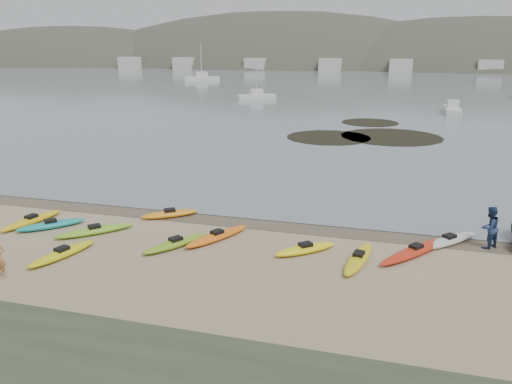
% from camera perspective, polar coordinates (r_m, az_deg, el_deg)
% --- Properties ---
extents(ground, '(600.00, 600.00, 0.00)m').
position_cam_1_polar(ground, '(25.83, 0.00, -3.19)').
color(ground, tan).
rests_on(ground, ground).
extents(wet_sand, '(60.00, 60.00, 0.00)m').
position_cam_1_polar(wet_sand, '(25.56, -0.18, -3.40)').
color(wet_sand, brown).
rests_on(wet_sand, ground).
extents(water, '(1200.00, 1200.00, 0.00)m').
position_cam_1_polar(water, '(323.61, 14.75, 14.55)').
color(water, slate).
rests_on(water, ground).
extents(kayaks, '(22.35, 9.26, 0.34)m').
position_cam_1_polar(kayaks, '(23.10, -4.80, -5.26)').
color(kayaks, orange).
rests_on(kayaks, ground).
extents(person_east, '(1.18, 1.17, 1.93)m').
position_cam_1_polar(person_east, '(24.34, 25.12, -3.69)').
color(person_east, navy).
rests_on(person_east, ground).
extents(kelp_mats, '(14.77, 17.95, 0.04)m').
position_cam_1_polar(kelp_mats, '(51.71, 12.53, 6.51)').
color(kelp_mats, black).
rests_on(kelp_mats, water).
extents(moored_boats, '(99.03, 70.13, 1.18)m').
position_cam_1_polar(moored_boats, '(102.17, 14.18, 11.51)').
color(moored_boats, silver).
rests_on(moored_boats, ground).
extents(far_hills, '(550.00, 135.00, 80.00)m').
position_cam_1_polar(far_hills, '(221.25, 24.17, 8.79)').
color(far_hills, '#384235').
rests_on(far_hills, ground).
extents(far_town, '(199.00, 5.00, 4.00)m').
position_cam_1_polar(far_town, '(168.56, 15.71, 13.73)').
color(far_town, beige).
rests_on(far_town, ground).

